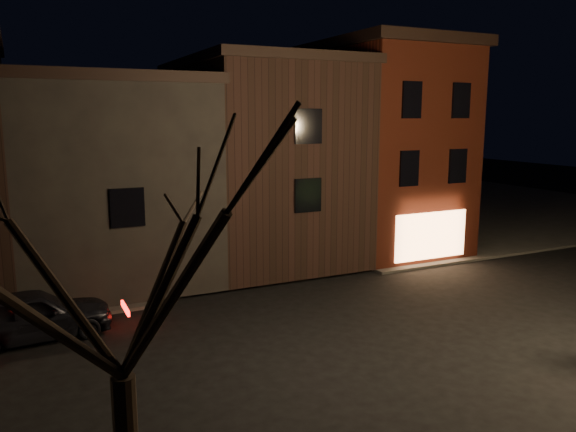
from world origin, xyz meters
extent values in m
plane|color=black|center=(0.00, 0.00, 0.00)|extent=(120.00, 120.00, 0.00)
cube|color=#2D2B28|center=(20.00, 20.00, 0.06)|extent=(30.00, 30.00, 0.12)
cube|color=#4B180D|center=(8.00, 9.50, 5.12)|extent=(6.00, 8.00, 10.00)
cube|color=black|center=(8.00, 9.50, 10.37)|extent=(6.50, 8.50, 0.50)
cube|color=#FFB272|center=(8.00, 5.45, 1.42)|extent=(4.00, 0.12, 2.20)
cube|color=black|center=(1.50, 10.50, 4.62)|extent=(7.00, 10.00, 9.00)
cube|color=black|center=(1.50, 10.50, 9.32)|extent=(7.30, 10.30, 0.40)
cube|color=black|center=(-5.75, 10.50, 4.12)|extent=(7.50, 10.00, 8.00)
cube|color=black|center=(-5.75, 10.50, 8.32)|extent=(7.80, 10.30, 0.40)
imported|color=black|center=(-9.12, 3.72, 0.81)|extent=(4.91, 2.30, 1.63)
camera|label=1|loc=(-9.10, -14.77, 6.94)|focal=35.00mm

